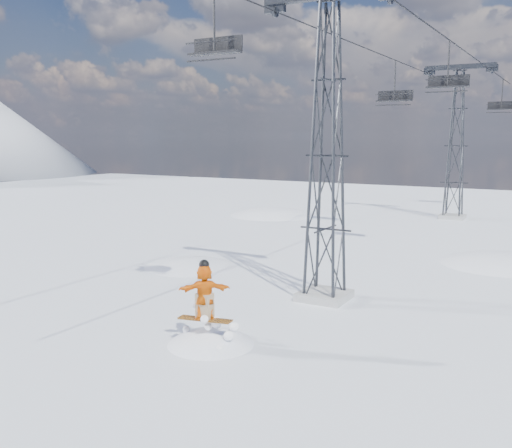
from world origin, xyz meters
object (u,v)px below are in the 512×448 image
at_px(lift_tower_far, 456,146).
at_px(snowboarder_jump, 212,395).
at_px(lift_tower_near, 327,157).
at_px(lift_chair_near, 216,47).

xyz_separation_m(lift_tower_far, snowboarder_jump, (-1.11, -31.14, -7.10)).
bearing_deg(lift_tower_near, lift_tower_far, 90.00).
xyz_separation_m(lift_tower_far, lift_chair_near, (-2.20, -29.07, 3.56)).
height_order(lift_tower_near, snowboarder_jump, lift_tower_near).
bearing_deg(lift_chair_near, lift_tower_near, 61.60).
height_order(snowboarder_jump, lift_chair_near, lift_chair_near).
relative_size(lift_tower_near, lift_tower_far, 1.00).
xyz_separation_m(lift_tower_near, snowboarder_jump, (-1.11, -6.14, -7.10)).
relative_size(lift_tower_near, lift_chair_near, 5.03).
bearing_deg(lift_tower_near, lift_chair_near, -118.40).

